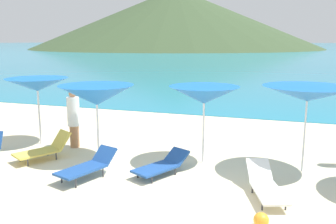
{
  "coord_description": "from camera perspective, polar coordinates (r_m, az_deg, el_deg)",
  "views": [
    {
      "loc": [
        2.26,
        -6.27,
        3.23
      ],
      "look_at": [
        -1.02,
        3.49,
        1.2
      ],
      "focal_mm": 39.05,
      "sensor_mm": 36.0,
      "label": 1
    }
  ],
  "objects": [
    {
      "name": "ground_plane",
      "position": [
        16.77,
        10.45,
        -0.66
      ],
      "size": [
        50.0,
        100.0,
        0.3
      ],
      "primitive_type": "cube",
      "color": "beige"
    },
    {
      "name": "ocean_water",
      "position": [
        235.24,
        18.3,
        9.82
      ],
      "size": [
        650.0,
        440.0,
        0.02
      ],
      "primitive_type": "cube",
      "color": "teal",
      "rests_on": "ground_plane"
    },
    {
      "name": "headland_hill",
      "position": [
        145.63,
        1.24,
        14.35
      ],
      "size": [
        109.65,
        109.65,
        22.69
      ],
      "primitive_type": "cone",
      "color": "#384C2D",
      "rests_on": "ground_plane"
    },
    {
      "name": "umbrella_0",
      "position": [
        12.01,
        -19.74,
        4.03
      ],
      "size": [
        1.98,
        1.98,
        2.08
      ],
      "color": "silver",
      "rests_on": "ground_plane"
    },
    {
      "name": "umbrella_1",
      "position": [
        9.99,
        -11.09,
        2.59
      ],
      "size": [
        2.06,
        2.06,
        2.05
      ],
      "color": "silver",
      "rests_on": "ground_plane"
    },
    {
      "name": "umbrella_2",
      "position": [
        9.54,
        5.66,
        2.64
      ],
      "size": [
        1.99,
        1.99,
        2.06
      ],
      "color": "silver",
      "rests_on": "ground_plane"
    },
    {
      "name": "umbrella_3",
      "position": [
        9.41,
        20.94,
        2.67
      ],
      "size": [
        2.32,
        2.32,
        2.15
      ],
      "color": "silver",
      "rests_on": "ground_plane"
    },
    {
      "name": "lounge_chair_0",
      "position": [
        8.98,
        -0.98,
        -8.27
      ],
      "size": [
        1.18,
        1.61,
        0.51
      ],
      "rotation": [
        0.0,
        0.0,
        -0.46
      ],
      "color": "#1E478C",
      "rests_on": "ground_plane"
    },
    {
      "name": "lounge_chair_1",
      "position": [
        10.65,
        -18.74,
        -5.44
      ],
      "size": [
        1.25,
        1.6,
        0.7
      ],
      "rotation": [
        0.0,
        0.0,
        -0.5
      ],
      "color": "#D8BF4C",
      "rests_on": "ground_plane"
    },
    {
      "name": "lounge_chair_2",
      "position": [
        8.04,
        14.99,
        -10.95
      ],
      "size": [
        1.03,
        1.72,
        0.59
      ],
      "rotation": [
        0.0,
        0.0,
        0.33
      ],
      "color": "white",
      "rests_on": "ground_plane"
    },
    {
      "name": "lounge_chair_4",
      "position": [
        8.95,
        -12.41,
        -8.18
      ],
      "size": [
        1.03,
        1.63,
        0.62
      ],
      "rotation": [
        0.0,
        0.0,
        -0.32
      ],
      "color": "#1E478C",
      "rests_on": "ground_plane"
    },
    {
      "name": "beachgoer_3",
      "position": [
        11.43,
        -14.52,
        -0.85
      ],
      "size": [
        0.37,
        0.37,
        1.76
      ],
      "rotation": [
        0.0,
        0.0,
        1.47
      ],
      "color": "#A3704C",
      "rests_on": "ground_plane"
    },
    {
      "name": "beach_ball",
      "position": [
        6.86,
        14.34,
        -16.02
      ],
      "size": [
        0.27,
        0.27,
        0.27
      ],
      "primitive_type": "sphere",
      "color": "orange",
      "rests_on": "ground_plane"
    }
  ]
}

